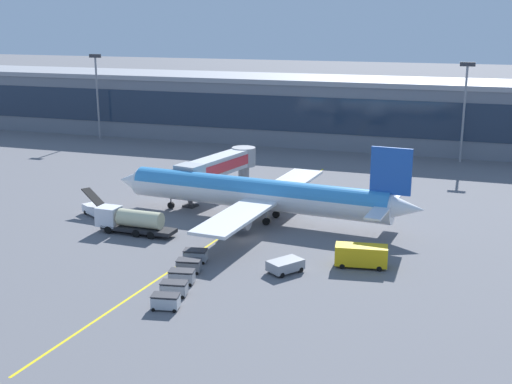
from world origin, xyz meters
TOP-DOWN VIEW (x-y plane):
  - ground_plane at (0.00, 0.00)m, footprint 700.00×700.00m
  - apron_lead_in_line at (-2.91, 2.00)m, footprint 6.72×79.77m
  - terminal_building at (-18.48, 68.57)m, footprint 163.42×18.87m
  - main_airliner at (-1.05, 7.86)m, footprint 45.26×35.96m
  - jet_bridge at (-10.93, 18.81)m, footprint 7.15×18.63m
  - fuel_tanker at (-14.78, -3.07)m, footprint 10.87×2.93m
  - lavatory_truck at (15.74, -5.39)m, footprint 6.08×3.14m
  - pushback_tug at (8.08, -9.66)m, footprint 4.05×4.43m
  - belt_loader at (-22.88, 2.04)m, footprint 6.60×4.71m
  - baggage_cart_0 at (-0.20, -22.53)m, footprint 2.89×2.05m
  - baggage_cart_1 at (-0.81, -19.39)m, footprint 2.89×2.05m
  - baggage_cart_2 at (-1.41, -16.24)m, footprint 2.89×2.05m
  - baggage_cart_3 at (-2.02, -13.10)m, footprint 2.89×2.05m
  - baggage_cart_4 at (-2.63, -9.96)m, footprint 2.89×2.05m
  - apron_light_mast_0 at (24.03, 56.61)m, footprint 2.80×0.50m
  - apron_light_mast_1 at (-56.08, 56.61)m, footprint 2.80×0.50m

SIDE VIEW (x-z plane):
  - ground_plane at x=0.00m, z-range 0.00..0.00m
  - apron_lead_in_line at x=-2.91m, z-range 0.00..0.01m
  - baggage_cart_0 at x=-0.20m, z-range 0.04..1.52m
  - baggage_cart_1 at x=-0.81m, z-range 0.04..1.52m
  - baggage_cart_2 at x=-1.41m, z-range 0.04..1.52m
  - baggage_cart_3 at x=-2.02m, z-range 0.04..1.52m
  - baggage_cart_4 at x=-2.63m, z-range 0.04..1.52m
  - pushback_tug at x=8.08m, z-range 0.15..1.55m
  - belt_loader at x=-22.88m, z-range -0.75..2.73m
  - lavatory_truck at x=15.74m, z-range 0.17..2.67m
  - fuel_tanker at x=-14.78m, z-range 0.12..3.37m
  - main_airliner at x=-1.05m, z-range -2.04..9.52m
  - jet_bridge at x=-10.93m, z-range 1.51..7.95m
  - terminal_building at x=-18.48m, z-range 0.02..14.39m
  - apron_light_mast_0 at x=24.03m, z-range 1.89..20.97m
  - apron_light_mast_1 at x=-56.08m, z-range 1.90..21.08m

